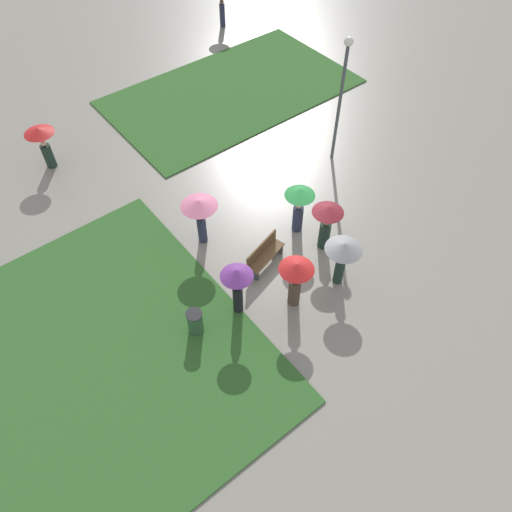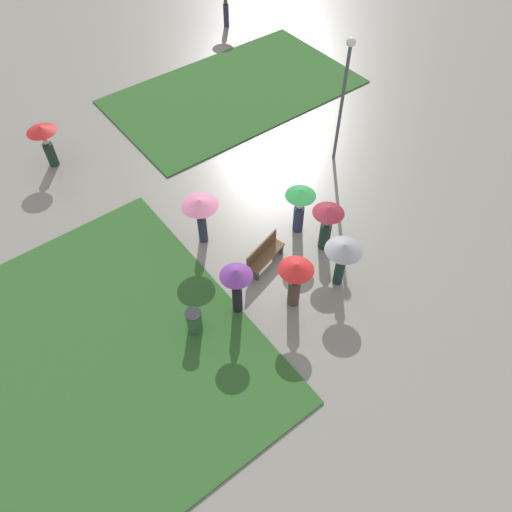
# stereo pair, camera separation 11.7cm
# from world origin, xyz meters

# --- Properties ---
(ground_plane) EXTENTS (90.00, 90.00, 0.00)m
(ground_plane) POSITION_xyz_m (0.00, 0.00, 0.00)
(ground_plane) COLOR gray
(lawn_patch_near) EXTENTS (8.52, 9.88, 0.06)m
(lawn_patch_near) POSITION_xyz_m (-7.21, 0.37, 0.03)
(lawn_patch_near) COLOR #2D5B26
(lawn_patch_near) RESTS_ON ground_plane
(lawn_patch_far) EXTENTS (10.95, 6.39, 0.06)m
(lawn_patch_far) POSITION_xyz_m (3.87, 8.87, 0.03)
(lawn_patch_far) COLOR #2D5B26
(lawn_patch_far) RESTS_ON ground_plane
(park_bench) EXTENTS (1.60, 0.82, 0.90)m
(park_bench) POSITION_xyz_m (-1.25, 0.15, 0.46)
(park_bench) COLOR brown
(park_bench) RESTS_ON ground_plane
(lamp_post) EXTENTS (0.32, 0.32, 4.90)m
(lamp_post) POSITION_xyz_m (4.25, 2.70, 3.10)
(lamp_post) COLOR #474C51
(lamp_post) RESTS_ON ground_plane
(trash_bin) EXTENTS (0.48, 0.48, 0.88)m
(trash_bin) POSITION_xyz_m (-4.41, -0.59, 0.44)
(trash_bin) COLOR #335638
(trash_bin) RESTS_ON ground_plane
(crowd_person_red) EXTENTS (1.04, 1.04, 1.85)m
(crowd_person_red) POSITION_xyz_m (-1.50, -1.58, 1.30)
(crowd_person_red) COLOR #47382D
(crowd_person_red) RESTS_ON ground_plane
(crowd_person_grey) EXTENTS (1.14, 1.14, 1.80)m
(crowd_person_grey) POSITION_xyz_m (0.13, -1.84, 1.41)
(crowd_person_grey) COLOR #1E3328
(crowd_person_grey) RESTS_ON ground_plane
(crowd_person_green) EXTENTS (1.01, 1.01, 1.88)m
(crowd_person_green) POSITION_xyz_m (0.60, 0.64, 1.35)
(crowd_person_green) COLOR #282D47
(crowd_person_green) RESTS_ON ground_plane
(crowd_person_maroon) EXTENTS (1.02, 1.02, 1.83)m
(crowd_person_maroon) POSITION_xyz_m (0.79, -0.47, 1.27)
(crowd_person_maroon) COLOR #1E3328
(crowd_person_maroon) RESTS_ON ground_plane
(crowd_person_purple) EXTENTS (0.95, 0.95, 1.97)m
(crowd_person_purple) POSITION_xyz_m (-3.01, -0.78, 1.45)
(crowd_person_purple) COLOR black
(crowd_person_purple) RESTS_ON ground_plane
(crowd_person_pink) EXTENTS (1.20, 1.20, 1.87)m
(crowd_person_pink) POSITION_xyz_m (-2.24, 2.22, 1.48)
(crowd_person_pink) COLOR #282D47
(crowd_person_pink) RESTS_ON ground_plane
(lone_walker_mid_plaza) EXTENTS (1.11, 1.11, 1.76)m
(lone_walker_mid_plaza) POSITION_xyz_m (-4.67, 9.07, 1.25)
(lone_walker_mid_plaza) COLOR #1E3328
(lone_walker_mid_plaza) RESTS_ON ground_plane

